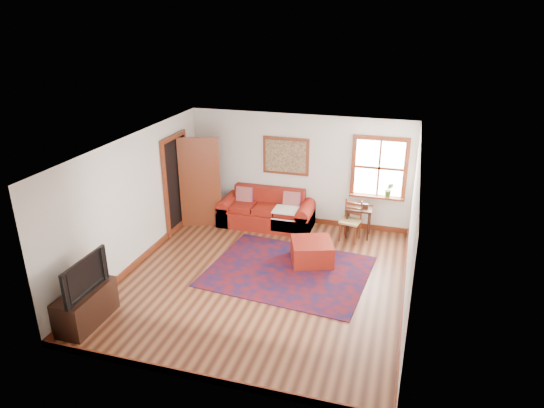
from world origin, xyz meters
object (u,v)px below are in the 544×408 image
(side_table, at_px, (359,213))
(red_leather_sofa, at_px, (267,214))
(red_ottoman, at_px, (312,252))
(ladder_back_chair, at_px, (351,219))
(media_cabinet, at_px, (86,306))

(side_table, bearing_deg, red_leather_sofa, 179.35)
(red_ottoman, height_order, side_table, side_table)
(side_table, relative_size, ladder_back_chair, 0.77)
(media_cabinet, bearing_deg, red_leather_sofa, 69.66)
(red_ottoman, height_order, ladder_back_chair, ladder_back_chair)
(side_table, relative_size, media_cabinet, 0.64)
(ladder_back_chair, height_order, media_cabinet, ladder_back_chair)
(red_leather_sofa, relative_size, ladder_back_chair, 2.45)
(side_table, xyz_separation_m, media_cabinet, (-3.68, -4.34, -0.26))
(red_leather_sofa, height_order, media_cabinet, red_leather_sofa)
(ladder_back_chair, bearing_deg, media_cabinet, -130.58)
(media_cabinet, bearing_deg, side_table, 49.67)
(red_ottoman, bearing_deg, side_table, 44.04)
(red_ottoman, bearing_deg, ladder_back_chair, 45.38)
(side_table, height_order, ladder_back_chair, ladder_back_chair)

